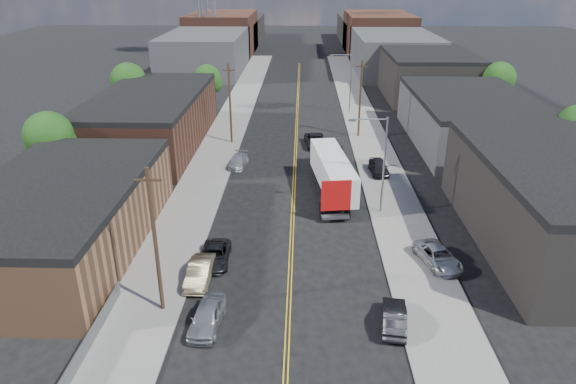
# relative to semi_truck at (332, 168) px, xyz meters

# --- Properties ---
(ground) EXTENTS (260.00, 260.00, 0.00)m
(ground) POSITION_rel_semi_truck_xyz_m (-3.76, 29.57, -2.26)
(ground) COLOR black
(ground) RESTS_ON ground
(centerline) EXTENTS (0.32, 120.00, 0.01)m
(centerline) POSITION_rel_semi_truck_xyz_m (-3.76, 14.57, -2.26)
(centerline) COLOR gold
(centerline) RESTS_ON ground
(sidewalk_left) EXTENTS (5.00, 140.00, 0.15)m
(sidewalk_left) POSITION_rel_semi_truck_xyz_m (-13.26, 14.57, -2.19)
(sidewalk_left) COLOR slate
(sidewalk_left) RESTS_ON ground
(sidewalk_right) EXTENTS (5.00, 140.00, 0.15)m
(sidewalk_right) POSITION_rel_semi_truck_xyz_m (5.74, 14.57, -2.19)
(sidewalk_right) COLOR slate
(sidewalk_right) RESTS_ON ground
(warehouse_tan) EXTENTS (12.00, 22.00, 5.60)m
(warehouse_tan) POSITION_rel_semi_truck_xyz_m (-21.76, -12.43, 0.54)
(warehouse_tan) COLOR brown
(warehouse_tan) RESTS_ON ground
(warehouse_brown) EXTENTS (12.00, 26.00, 6.60)m
(warehouse_brown) POSITION_rel_semi_truck_xyz_m (-21.76, 13.57, 1.04)
(warehouse_brown) COLOR #4A281D
(warehouse_brown) RESTS_ON ground
(industrial_right_a) EXTENTS (14.00, 22.00, 7.10)m
(industrial_right_a) POSITION_rel_semi_truck_xyz_m (18.23, -10.43, 1.29)
(industrial_right_a) COLOR black
(industrial_right_a) RESTS_ON ground
(industrial_right_b) EXTENTS (14.00, 24.00, 6.10)m
(industrial_right_b) POSITION_rel_semi_truck_xyz_m (18.24, 15.57, 0.79)
(industrial_right_b) COLOR #343436
(industrial_right_b) RESTS_ON ground
(industrial_right_c) EXTENTS (14.00, 22.00, 7.60)m
(industrial_right_c) POSITION_rel_semi_truck_xyz_m (18.24, 41.57, 1.54)
(industrial_right_c) COLOR black
(industrial_right_c) RESTS_ON ground
(skyline_left_a) EXTENTS (16.00, 30.00, 8.00)m
(skyline_left_a) POSITION_rel_semi_truck_xyz_m (-23.76, 64.57, 1.74)
(skyline_left_a) COLOR #343436
(skyline_left_a) RESTS_ON ground
(skyline_right_a) EXTENTS (16.00, 30.00, 8.00)m
(skyline_right_a) POSITION_rel_semi_truck_xyz_m (16.24, 64.57, 1.74)
(skyline_right_a) COLOR #343436
(skyline_right_a) RESTS_ON ground
(skyline_left_b) EXTENTS (16.00, 26.00, 10.00)m
(skyline_left_b) POSITION_rel_semi_truck_xyz_m (-23.76, 89.57, 2.74)
(skyline_left_b) COLOR #4A281D
(skyline_left_b) RESTS_ON ground
(skyline_right_b) EXTENTS (16.00, 26.00, 10.00)m
(skyline_right_b) POSITION_rel_semi_truck_xyz_m (16.24, 89.57, 2.74)
(skyline_right_b) COLOR #4A281D
(skyline_right_b) RESTS_ON ground
(skyline_left_c) EXTENTS (16.00, 40.00, 7.00)m
(skyline_left_c) POSITION_rel_semi_truck_xyz_m (-23.76, 109.57, 1.24)
(skyline_left_c) COLOR black
(skyline_left_c) RESTS_ON ground
(skyline_right_c) EXTENTS (16.00, 40.00, 7.00)m
(skyline_right_c) POSITION_rel_semi_truck_xyz_m (16.24, 109.57, 1.24)
(skyline_right_c) COLOR black
(skyline_right_c) RESTS_ON ground
(streetlight_near) EXTENTS (3.39, 0.25, 9.00)m
(streetlight_near) POSITION_rel_semi_truck_xyz_m (3.84, -5.43, 3.06)
(streetlight_near) COLOR gray
(streetlight_near) RESTS_ON ground
(streetlight_far) EXTENTS (3.39, 0.25, 9.00)m
(streetlight_far) POSITION_rel_semi_truck_xyz_m (3.84, 29.57, 3.06)
(streetlight_far) COLOR gray
(streetlight_far) RESTS_ON ground
(utility_pole_left_near) EXTENTS (1.60, 0.26, 10.00)m
(utility_pole_left_near) POSITION_rel_semi_truck_xyz_m (-11.96, -20.43, 2.88)
(utility_pole_left_near) COLOR black
(utility_pole_left_near) RESTS_ON ground
(utility_pole_left_far) EXTENTS (1.60, 0.26, 10.00)m
(utility_pole_left_far) POSITION_rel_semi_truck_xyz_m (-11.96, 14.57, 2.88)
(utility_pole_left_far) COLOR black
(utility_pole_left_far) RESTS_ON ground
(utility_pole_right) EXTENTS (1.60, 0.26, 10.00)m
(utility_pole_right) POSITION_rel_semi_truck_xyz_m (4.44, 17.57, 2.88)
(utility_pole_right) COLOR black
(utility_pole_right) RESTS_ON ground
(chainlink_fence) EXTENTS (0.05, 16.00, 1.22)m
(chainlink_fence) POSITION_rel_semi_truck_xyz_m (-15.26, -26.93, -1.61)
(chainlink_fence) COLOR slate
(chainlink_fence) RESTS_ON ground
(tree_left_near) EXTENTS (4.85, 4.76, 7.91)m
(tree_left_near) POSITION_rel_semi_truck_xyz_m (-27.70, -0.43, 2.91)
(tree_left_near) COLOR black
(tree_left_near) RESTS_ON ground
(tree_left_mid) EXTENTS (5.10, 5.04, 8.37)m
(tree_left_mid) POSITION_rel_semi_truck_xyz_m (-27.70, 24.57, 3.22)
(tree_left_mid) COLOR black
(tree_left_mid) RESTS_ON ground
(tree_left_far) EXTENTS (4.35, 4.20, 6.97)m
(tree_left_far) POSITION_rel_semi_truck_xyz_m (-17.70, 31.57, 2.30)
(tree_left_far) COLOR black
(tree_left_far) RESTS_ON ground
(tree_right_far) EXTENTS (4.85, 4.76, 7.91)m
(tree_right_far) POSITION_rel_semi_truck_xyz_m (26.30, 29.57, 2.91)
(tree_right_far) COLOR black
(tree_right_far) RESTS_ON ground
(semi_truck) EXTENTS (4.16, 15.48, 3.97)m
(semi_truck) POSITION_rel_semi_truck_xyz_m (0.00, 0.00, 0.00)
(semi_truck) COLOR silver
(semi_truck) RESTS_ON ground
(car_left_a) EXTENTS (2.10, 4.50, 1.49)m
(car_left_a) POSITION_rel_semi_truck_xyz_m (-8.76, -22.01, -1.52)
(car_left_a) COLOR #A3A5A8
(car_left_a) RESTS_ON ground
(car_left_b) EXTENTS (1.64, 4.48, 1.47)m
(car_left_b) POSITION_rel_semi_truck_xyz_m (-10.16, -16.98, -1.53)
(car_left_b) COLOR #7C7051
(car_left_b) RESTS_ON ground
(car_left_c) EXTENTS (2.27, 4.64, 1.27)m
(car_left_c) POSITION_rel_semi_truck_xyz_m (-9.47, -14.43, -1.63)
(car_left_c) COLOR black
(car_left_c) RESTS_ON ground
(car_left_d) EXTENTS (2.31, 4.57, 1.27)m
(car_left_d) POSITION_rel_semi_truck_xyz_m (-10.16, 6.11, -1.63)
(car_left_d) COLOR #B4B7B9
(car_left_d) RESTS_ON ground
(car_right_oncoming) EXTENTS (1.99, 4.28, 1.36)m
(car_right_oncoming) POSITION_rel_semi_truck_xyz_m (2.84, -21.65, -1.58)
(car_right_oncoming) COLOR black
(car_right_oncoming) RESTS_ON ground
(car_right_lot_a) EXTENTS (3.37, 5.15, 1.32)m
(car_right_lot_a) POSITION_rel_semi_truck_xyz_m (7.24, -14.43, -1.45)
(car_right_lot_a) COLOR #ABAEB0
(car_right_lot_a) RESTS_ON sidewalk_right
(car_right_lot_c) EXTENTS (1.97, 4.42, 1.48)m
(car_right_lot_c) POSITION_rel_semi_truck_xyz_m (5.33, 4.15, -1.37)
(car_right_lot_c) COLOR black
(car_right_lot_c) RESTS_ON sidewalk_right
(car_ahead_truck) EXTENTS (3.04, 5.51, 1.46)m
(car_ahead_truck) POSITION_rel_semi_truck_xyz_m (-1.26, 13.50, -1.53)
(car_ahead_truck) COLOR black
(car_ahead_truck) RESTS_ON ground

